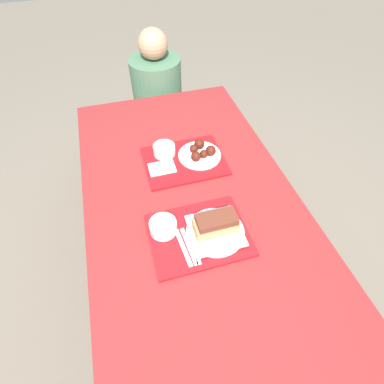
# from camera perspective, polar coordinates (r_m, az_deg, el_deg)

# --- Properties ---
(ground_plane) EXTENTS (12.00, 12.00, 0.00)m
(ground_plane) POSITION_cam_1_polar(r_m,az_deg,el_deg) (1.96, 0.30, -16.94)
(ground_plane) COLOR #706656
(picnic_table) EXTENTS (0.92, 1.82, 0.78)m
(picnic_table) POSITION_cam_1_polar(r_m,az_deg,el_deg) (1.36, 0.42, -4.92)
(picnic_table) COLOR maroon
(picnic_table) RESTS_ON ground_plane
(picnic_bench_far) EXTENTS (0.88, 0.28, 0.44)m
(picnic_bench_far) POSITION_cam_1_polar(r_m,az_deg,el_deg) (2.38, -7.46, 11.91)
(picnic_bench_far) COLOR maroon
(picnic_bench_far) RESTS_ON ground_plane
(tray_near) EXTENTS (0.39, 0.30, 0.01)m
(tray_near) POSITION_cam_1_polar(r_m,az_deg,el_deg) (1.20, 1.28, -8.11)
(tray_near) COLOR #B21419
(tray_near) RESTS_ON picnic_table
(tray_far) EXTENTS (0.39, 0.30, 0.01)m
(tray_far) POSITION_cam_1_polar(r_m,az_deg,el_deg) (1.48, -1.46, 5.94)
(tray_far) COLOR #B21419
(tray_far) RESTS_ON picnic_table
(bowl_coleslaw_near) EXTENTS (0.11, 0.11, 0.05)m
(bowl_coleslaw_near) POSITION_cam_1_polar(r_m,az_deg,el_deg) (1.18, -5.52, -6.51)
(bowl_coleslaw_near) COLOR white
(bowl_coleslaw_near) RESTS_ON tray_near
(brisket_sandwich_plate) EXTENTS (0.23, 0.23, 0.10)m
(brisket_sandwich_plate) POSITION_cam_1_polar(r_m,az_deg,el_deg) (1.17, 4.55, -6.67)
(brisket_sandwich_plate) COLOR white
(brisket_sandwich_plate) RESTS_ON tray_near
(plastic_fork_near) EXTENTS (0.03, 0.17, 0.00)m
(plastic_fork_near) POSITION_cam_1_polar(r_m,az_deg,el_deg) (1.16, -0.59, -10.27)
(plastic_fork_near) COLOR white
(plastic_fork_near) RESTS_ON tray_near
(plastic_knife_near) EXTENTS (0.03, 0.17, 0.00)m
(plastic_knife_near) POSITION_cam_1_polar(r_m,az_deg,el_deg) (1.16, 0.47, -10.01)
(plastic_knife_near) COLOR white
(plastic_knife_near) RESTS_ON tray_near
(plastic_spoon_near) EXTENTS (0.03, 0.17, 0.00)m
(plastic_spoon_near) POSITION_cam_1_polar(r_m,az_deg,el_deg) (1.16, -1.66, -10.52)
(plastic_spoon_near) COLOR white
(plastic_spoon_near) RESTS_ON tray_near
(condiment_packet) EXTENTS (0.04, 0.03, 0.01)m
(condiment_packet) POSITION_cam_1_polar(r_m,az_deg,el_deg) (1.23, 0.63, -5.25)
(condiment_packet) COLOR #A59E93
(condiment_packet) RESTS_ON tray_near
(bowl_coleslaw_far) EXTENTS (0.11, 0.11, 0.05)m
(bowl_coleslaw_far) POSITION_cam_1_polar(r_m,az_deg,el_deg) (1.49, -5.31, 8.08)
(bowl_coleslaw_far) COLOR white
(bowl_coleslaw_far) RESTS_ON tray_far
(wings_plate_far) EXTENTS (0.21, 0.21, 0.06)m
(wings_plate_far) POSITION_cam_1_polar(r_m,az_deg,el_deg) (1.48, 1.65, 7.58)
(wings_plate_far) COLOR white
(wings_plate_far) RESTS_ON tray_far
(napkin_far) EXTENTS (0.12, 0.09, 0.01)m
(napkin_far) POSITION_cam_1_polar(r_m,az_deg,el_deg) (1.43, -5.73, 4.59)
(napkin_far) COLOR white
(napkin_far) RESTS_ON tray_far
(person_seated_across) EXTENTS (0.34, 0.34, 0.65)m
(person_seated_across) POSITION_cam_1_polar(r_m,az_deg,el_deg) (2.20, -6.69, 19.21)
(person_seated_across) COLOR #477051
(person_seated_across) RESTS_ON picnic_bench_far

